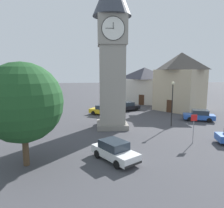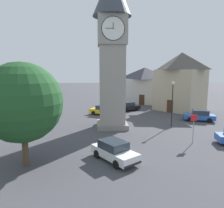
% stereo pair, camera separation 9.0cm
% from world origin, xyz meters
% --- Properties ---
extents(ground_plane, '(200.00, 200.00, 0.00)m').
position_xyz_m(ground_plane, '(0.00, 0.00, 0.00)').
color(ground_plane, '#424247').
extents(clock_tower, '(4.46, 4.46, 18.33)m').
position_xyz_m(clock_tower, '(0.00, 0.00, 10.65)').
color(clock_tower, gray).
rests_on(clock_tower, ground).
extents(car_silver_kerb, '(4.45, 3.33, 1.53)m').
position_xyz_m(car_silver_kerb, '(-3.60, -10.64, 0.76)').
color(car_silver_kerb, black).
rests_on(car_silver_kerb, ground).
extents(car_red_corner, '(4.43, 3.48, 1.53)m').
position_xyz_m(car_red_corner, '(0.90, -7.56, 0.76)').
color(car_red_corner, gold).
rests_on(car_red_corner, ground).
extents(car_white_side, '(4.45, 2.96, 1.53)m').
position_xyz_m(car_white_side, '(-12.35, -2.44, 0.76)').
color(car_white_side, '#2D5BB7').
rests_on(car_white_side, ground).
extents(car_black_far, '(3.71, 4.36, 1.53)m').
position_xyz_m(car_black_far, '(0.53, 9.73, 0.76)').
color(car_black_far, white).
rests_on(car_black_far, ground).
extents(pedestrian, '(0.38, 0.48, 1.69)m').
position_xyz_m(pedestrian, '(-0.32, -4.23, 1.01)').
color(pedestrian, black).
rests_on(pedestrian, ground).
extents(tree, '(5.71, 5.71, 7.53)m').
position_xyz_m(tree, '(7.09, 10.12, 4.67)').
color(tree, brown).
rests_on(tree, ground).
extents(building_terrace_right, '(9.89, 8.49, 7.62)m').
position_xyz_m(building_terrace_right, '(-8.38, -19.21, 3.89)').
color(building_terrace_right, beige).
rests_on(building_terrace_right, ground).
extents(building_corner_back, '(9.93, 10.00, 10.02)m').
position_xyz_m(building_corner_back, '(-12.81, -10.63, 5.11)').
color(building_corner_back, tan).
rests_on(building_corner_back, ground).
extents(lamp_post, '(0.36, 0.36, 5.59)m').
position_xyz_m(lamp_post, '(-7.49, 0.08, 3.68)').
color(lamp_post, black).
rests_on(lamp_post, ground).
extents(road_sign, '(0.60, 0.07, 2.80)m').
position_xyz_m(road_sign, '(-7.29, 6.46, 1.90)').
color(road_sign, gray).
rests_on(road_sign, ground).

